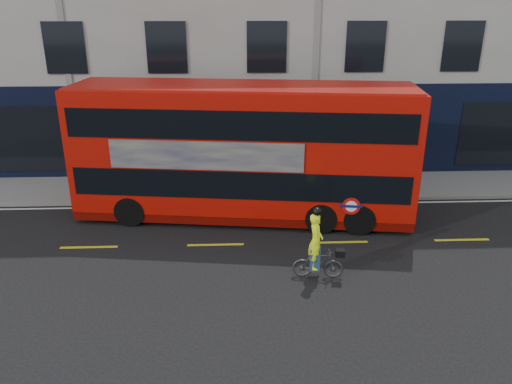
{
  "coord_description": "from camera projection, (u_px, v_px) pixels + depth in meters",
  "views": [
    {
      "loc": [
        -3.32,
        -12.74,
        7.36
      ],
      "look_at": [
        -2.68,
        2.2,
        1.52
      ],
      "focal_mm": 35.0,
      "sensor_mm": 36.0,
      "label": 1
    }
  ],
  "objects": [
    {
      "name": "bus",
      "position": [
        244.0,
        151.0,
        17.2
      ],
      "size": [
        11.84,
        4.11,
        4.68
      ],
      "rotation": [
        0.0,
        0.0,
        -0.13
      ],
      "color": "#BA0F07",
      "rests_on": "ground"
    },
    {
      "name": "lane_dashes",
      "position": [
        340.0,
        242.0,
        16.06
      ],
      "size": [
        58.0,
        0.12,
        0.01
      ],
      "primitive_type": null,
      "color": "gold",
      "rests_on": "ground"
    },
    {
      "name": "pavement",
      "position": [
        316.0,
        186.0,
        20.69
      ],
      "size": [
        60.0,
        3.0,
        0.12
      ],
      "primitive_type": "cube",
      "color": "gray",
      "rests_on": "ground"
    },
    {
      "name": "cyclist",
      "position": [
        317.0,
        254.0,
        13.8
      ],
      "size": [
        1.46,
        0.63,
        2.13
      ],
      "rotation": [
        0.0,
        0.0,
        -0.11
      ],
      "color": "#3E4043",
      "rests_on": "ground"
    },
    {
      "name": "kerb",
      "position": [
        322.0,
        199.0,
        19.29
      ],
      "size": [
        60.0,
        0.12,
        0.13
      ],
      "primitive_type": "cube",
      "color": "slate",
      "rests_on": "ground"
    },
    {
      "name": "road_edge_line",
      "position": [
        323.0,
        204.0,
        19.03
      ],
      "size": [
        58.0,
        0.1,
        0.01
      ],
      "primitive_type": "cube",
      "color": "silver",
      "rests_on": "ground"
    },
    {
      "name": "ground",
      "position": [
        350.0,
        266.0,
        14.66
      ],
      "size": [
        120.0,
        120.0,
        0.0
      ],
      "primitive_type": "plane",
      "color": "black",
      "rests_on": "ground"
    }
  ]
}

